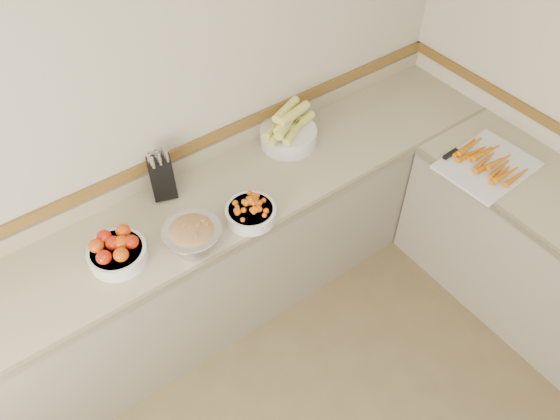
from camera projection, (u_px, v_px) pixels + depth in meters
back_wall at (148, 124)px, 2.76m from camera, size 4.00×0.00×4.00m
counter_back at (199, 266)px, 3.20m from camera, size 4.00×0.65×1.08m
knife_block at (162, 176)px, 2.90m from camera, size 0.17×0.18×0.30m
tomato_bowl at (117, 251)px, 2.63m from camera, size 0.29×0.29×0.14m
cherry_tomato_bowl at (251, 211)px, 2.82m from camera, size 0.27×0.27×0.15m
corn_bowl at (288, 131)px, 3.21m from camera, size 0.38×0.34×0.25m
rhubarb_bowl at (193, 237)px, 2.66m from camera, size 0.29×0.29×0.17m
cutting_board at (487, 163)px, 3.11m from camera, size 0.54×0.43×0.07m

